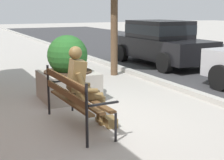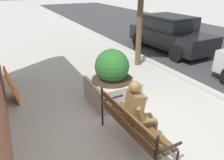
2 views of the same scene
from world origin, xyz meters
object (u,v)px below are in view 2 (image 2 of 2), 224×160
Objects in this scene: park_bench at (132,124)px; concrete_planter at (112,80)px; parked_car_black at (170,32)px; bronze_statue_seated at (141,115)px; leaning_signboard at (11,85)px.

park_bench is 1.28× the size of concrete_planter.
park_bench is 6.92m from parked_car_black.
bronze_statue_seated is 0.97× the size of concrete_planter.
leaning_signboard is at bearing -145.10° from bronze_statue_seated.
concrete_planter reaches higher than park_bench.
bronze_statue_seated is 0.33× the size of parked_car_black.
park_bench is at bearing -46.25° from parked_car_black.
bronze_statue_seated is at bearing 34.90° from leaning_signboard.
park_bench is at bearing 31.96° from leaning_signboard.
leaning_signboard is at bearing -148.04° from park_bench.
parked_car_black is (-4.78, 4.99, 0.30)m from park_bench.
concrete_planter is (-1.77, 0.50, 0.06)m from park_bench.
leaning_signboard is (-2.95, -2.06, -0.22)m from bronze_statue_seated.
park_bench is at bearing -15.80° from concrete_planter.
bronze_statue_seated reaches higher than leaning_signboard.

